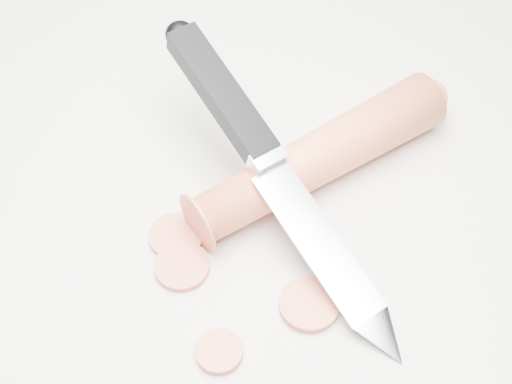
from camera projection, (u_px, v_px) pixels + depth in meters
The scene contains 8 objects.
ground at pixel (293, 202), 0.51m from camera, with size 2.40×2.40×0.00m, color beige.
carrot at pixel (320, 157), 0.51m from camera, with size 0.04×0.04×0.20m, color #E05F37.
carrot_slice_0 at pixel (309, 304), 0.46m from camera, with size 0.04×0.04×0.01m, color #D55C40.
carrot_slice_1 at pixel (177, 236), 0.49m from camera, with size 0.04×0.04×0.01m, color #D55C40.
carrot_slice_2 at pixel (182, 267), 0.48m from camera, with size 0.04×0.04×0.01m, color #D55C40.
carrot_slice_3 at pixel (219, 352), 0.44m from camera, with size 0.03×0.03×0.01m, color #D55C40.
carrot_slice_4 at pixel (266, 194), 0.51m from camera, with size 0.03×0.03×0.01m, color #D55C40.
kitchen_knife at pixel (281, 176), 0.47m from camera, with size 0.27×0.12×0.09m, color silver, non-canonical shape.
Camera 1 is at (0.16, -0.26, 0.41)m, focal length 50.00 mm.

